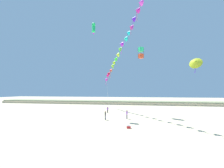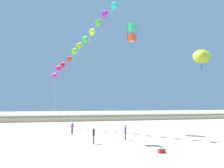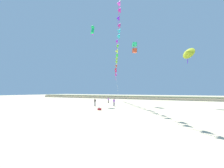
{
  "view_description": "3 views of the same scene",
  "coord_description": "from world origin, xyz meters",
  "px_view_note": "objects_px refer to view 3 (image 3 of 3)",
  "views": [
    {
      "loc": [
        3.02,
        -16.4,
        5.45
      ],
      "look_at": [
        -2.52,
        13.05,
        6.88
      ],
      "focal_mm": 24.0,
      "sensor_mm": 36.0,
      "label": 1
    },
    {
      "loc": [
        -7.56,
        -12.95,
        4.15
      ],
      "look_at": [
        -1.3,
        12.72,
        6.34
      ],
      "focal_mm": 38.0,
      "sensor_mm": 36.0,
      "label": 2
    },
    {
      "loc": [
        15.76,
        -16.81,
        3.34
      ],
      "look_at": [
        1.11,
        11.04,
        4.88
      ],
      "focal_mm": 24.0,
      "sensor_mm": 36.0,
      "label": 3
    }
  ],
  "objects_px": {
    "person_near_left": "(114,102)",
    "person_mid_center": "(95,102)",
    "person_near_right": "(108,100)",
    "large_kite_mid_trail": "(135,48)",
    "large_kite_low_lead": "(188,52)",
    "beach_cooler": "(99,109)",
    "large_kite_high_solo": "(93,30)"
  },
  "relations": [
    {
      "from": "person_near_right",
      "to": "large_kite_low_lead",
      "type": "height_order",
      "value": "large_kite_low_lead"
    },
    {
      "from": "beach_cooler",
      "to": "large_kite_mid_trail",
      "type": "bearing_deg",
      "value": 81.8
    },
    {
      "from": "person_mid_center",
      "to": "large_kite_mid_trail",
      "type": "distance_m",
      "value": 17.06
    },
    {
      "from": "person_near_left",
      "to": "beach_cooler",
      "type": "height_order",
      "value": "person_near_left"
    },
    {
      "from": "person_near_left",
      "to": "person_mid_center",
      "type": "height_order",
      "value": "person_near_left"
    },
    {
      "from": "person_mid_center",
      "to": "beach_cooler",
      "type": "bearing_deg",
      "value": -49.62
    },
    {
      "from": "large_kite_low_lead",
      "to": "large_kite_high_solo",
      "type": "bearing_deg",
      "value": -169.41
    },
    {
      "from": "large_kite_high_solo",
      "to": "beach_cooler",
      "type": "xyz_separation_m",
      "value": [
        8.68,
        -10.01,
        -19.69
      ]
    },
    {
      "from": "person_mid_center",
      "to": "large_kite_mid_trail",
      "type": "xyz_separation_m",
      "value": [
        6.81,
        7.78,
        13.57
      ]
    },
    {
      "from": "large_kite_low_lead",
      "to": "large_kite_mid_trail",
      "type": "bearing_deg",
      "value": -176.4
    },
    {
      "from": "large_kite_low_lead",
      "to": "beach_cooler",
      "type": "bearing_deg",
      "value": -134.56
    },
    {
      "from": "person_near_left",
      "to": "beach_cooler",
      "type": "bearing_deg",
      "value": -83.07
    },
    {
      "from": "person_mid_center",
      "to": "beach_cooler",
      "type": "relative_size",
      "value": 2.92
    },
    {
      "from": "person_near_right",
      "to": "large_kite_mid_trail",
      "type": "xyz_separation_m",
      "value": [
        8.33,
        -1.21,
        13.65
      ]
    },
    {
      "from": "person_near_right",
      "to": "large_kite_low_lead",
      "type": "bearing_deg",
      "value": -1.25
    },
    {
      "from": "large_kite_mid_trail",
      "to": "person_mid_center",
      "type": "bearing_deg",
      "value": -131.17
    },
    {
      "from": "person_mid_center",
      "to": "large_kite_high_solo",
      "type": "relative_size",
      "value": 0.61
    },
    {
      "from": "large_kite_low_lead",
      "to": "beach_cooler",
      "type": "distance_m",
      "value": 23.24
    },
    {
      "from": "person_near_left",
      "to": "large_kite_low_lead",
      "type": "bearing_deg",
      "value": 24.36
    },
    {
      "from": "person_mid_center",
      "to": "large_kite_low_lead",
      "type": "bearing_deg",
      "value": 24.32
    },
    {
      "from": "person_mid_center",
      "to": "large_kite_mid_trail",
      "type": "relative_size",
      "value": 0.65
    },
    {
      "from": "person_near_right",
      "to": "person_mid_center",
      "type": "distance_m",
      "value": 9.12
    },
    {
      "from": "person_near_left",
      "to": "person_mid_center",
      "type": "relative_size",
      "value": 1.0
    },
    {
      "from": "large_kite_high_solo",
      "to": "person_mid_center",
      "type": "bearing_deg",
      "value": -48.39
    },
    {
      "from": "person_near_right",
      "to": "large_kite_mid_trail",
      "type": "distance_m",
      "value": 16.04
    },
    {
      "from": "person_mid_center",
      "to": "beach_cooler",
      "type": "height_order",
      "value": "person_mid_center"
    },
    {
      "from": "person_near_left",
      "to": "large_kite_high_solo",
      "type": "bearing_deg",
      "value": 161.99
    },
    {
      "from": "large_kite_mid_trail",
      "to": "beach_cooler",
      "type": "height_order",
      "value": "large_kite_mid_trail"
    },
    {
      "from": "person_near_right",
      "to": "person_mid_center",
      "type": "height_order",
      "value": "person_mid_center"
    },
    {
      "from": "large_kite_high_solo",
      "to": "beach_cooler",
      "type": "height_order",
      "value": "large_kite_high_solo"
    },
    {
      "from": "large_kite_low_lead",
      "to": "beach_cooler",
      "type": "xyz_separation_m",
      "value": [
        -14.05,
        -14.26,
        -11.8
      ]
    },
    {
      "from": "large_kite_mid_trail",
      "to": "large_kite_high_solo",
      "type": "distance_m",
      "value": 12.4
    }
  ]
}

